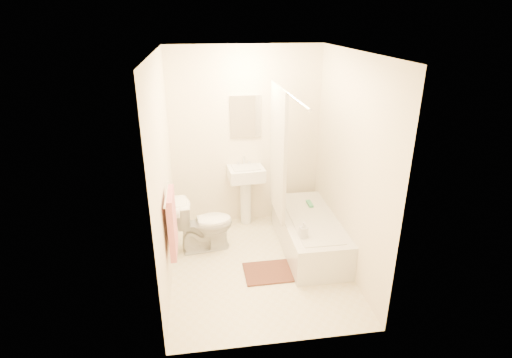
{
  "coord_description": "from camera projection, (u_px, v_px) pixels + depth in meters",
  "views": [
    {
      "loc": [
        -0.61,
        -3.89,
        2.73
      ],
      "look_at": [
        0.0,
        0.25,
        1.0
      ],
      "focal_mm": 28.0,
      "sensor_mm": 36.0,
      "label": 1
    }
  ],
  "objects": [
    {
      "name": "bath_mat",
      "position": [
        270.0,
        272.0,
        4.55
      ],
      "size": [
        0.59,
        0.44,
        0.02
      ],
      "primitive_type": "cube",
      "rotation": [
        0.0,
        0.0,
        0.02
      ],
      "color": "#47221A",
      "rests_on": "floor"
    },
    {
      "name": "toilet",
      "position": [
        205.0,
        224.0,
        4.91
      ],
      "size": [
        0.74,
        0.48,
        0.68
      ],
      "primitive_type": "imported",
      "rotation": [
        0.0,
        0.0,
        1.71
      ],
      "color": "white",
      "rests_on": "floor"
    },
    {
      "name": "wall_back",
      "position": [
        246.0,
        138.0,
        5.32
      ],
      "size": [
        2.0,
        0.02,
        2.4
      ],
      "primitive_type": "cube",
      "color": "beige",
      "rests_on": "ground"
    },
    {
      "name": "scrub_brush",
      "position": [
        310.0,
        204.0,
        5.2
      ],
      "size": [
        0.06,
        0.19,
        0.04
      ],
      "primitive_type": "cube",
      "rotation": [
        0.0,
        0.0,
        0.0
      ],
      "color": "#3E9F67",
      "rests_on": "bathtub"
    },
    {
      "name": "towel",
      "position": [
        172.0,
        223.0,
        4.03
      ],
      "size": [
        0.06,
        0.45,
        0.66
      ],
      "primitive_type": "cube",
      "color": "#CC7266",
      "rests_on": "towel_bar"
    },
    {
      "name": "wall_left",
      "position": [
        163.0,
        176.0,
        4.09
      ],
      "size": [
        0.02,
        2.4,
        2.4
      ],
      "primitive_type": "cube",
      "color": "beige",
      "rests_on": "ground"
    },
    {
      "name": "toilet_paper",
      "position": [
        174.0,
        213.0,
        4.4
      ],
      "size": [
        0.11,
        0.12,
        0.12
      ],
      "primitive_type": "cylinder",
      "rotation": [
        0.0,
        1.57,
        0.0
      ],
      "color": "white",
      "rests_on": "wall_left"
    },
    {
      "name": "wall_right",
      "position": [
        350.0,
        166.0,
        4.36
      ],
      "size": [
        0.02,
        2.4,
        2.4
      ],
      "primitive_type": "cube",
      "color": "beige",
      "rests_on": "ground"
    },
    {
      "name": "floor",
      "position": [
        259.0,
        266.0,
        4.68
      ],
      "size": [
        2.4,
        2.4,
        0.0
      ],
      "primitive_type": "plane",
      "color": "beige",
      "rests_on": "ground"
    },
    {
      "name": "sink",
      "position": [
        246.0,
        193.0,
        5.47
      ],
      "size": [
        0.5,
        0.41,
        0.91
      ],
      "primitive_type": null,
      "rotation": [
        0.0,
        0.0,
        0.08
      ],
      "color": "white",
      "rests_on": "floor"
    },
    {
      "name": "towel_bar",
      "position": [
        166.0,
        194.0,
        3.9
      ],
      "size": [
        0.02,
        0.6,
        0.02
      ],
      "primitive_type": "cylinder",
      "rotation": [
        1.57,
        0.0,
        0.0
      ],
      "color": "silver",
      "rests_on": "wall_left"
    },
    {
      "name": "mirror",
      "position": [
        246.0,
        117.0,
        5.19
      ],
      "size": [
        0.4,
        0.03,
        0.55
      ],
      "primitive_type": "cube",
      "color": "white",
      "rests_on": "wall_back"
    },
    {
      "name": "ceiling",
      "position": [
        260.0,
        52.0,
        3.76
      ],
      "size": [
        2.4,
        2.4,
        0.0
      ],
      "primitive_type": "plane",
      "color": "white",
      "rests_on": "ground"
    },
    {
      "name": "bathtub",
      "position": [
        309.0,
        233.0,
        4.96
      ],
      "size": [
        0.66,
        1.51,
        0.42
      ],
      "primitive_type": null,
      "color": "silver",
      "rests_on": "floor"
    },
    {
      "name": "curtain_rod",
      "position": [
        287.0,
        92.0,
        4.05
      ],
      "size": [
        0.03,
        1.7,
        0.03
      ],
      "primitive_type": "cylinder",
      "rotation": [
        1.57,
        0.0,
        0.0
      ],
      "color": "silver",
      "rests_on": "wall_back"
    },
    {
      "name": "shower_curtain",
      "position": [
        278.0,
        152.0,
        4.71
      ],
      "size": [
        0.04,
        0.8,
        1.55
      ],
      "primitive_type": "cube",
      "color": "silver",
      "rests_on": "curtain_rod"
    },
    {
      "name": "soap_bottle",
      "position": [
        303.0,
        230.0,
        4.42
      ],
      "size": [
        0.09,
        0.09,
        0.19
      ],
      "primitive_type": "imported",
      "rotation": [
        0.0,
        0.0,
        0.07
      ],
      "color": "white",
      "rests_on": "bathtub"
    }
  ]
}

